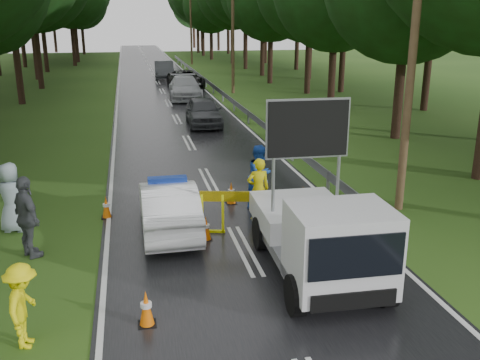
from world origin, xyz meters
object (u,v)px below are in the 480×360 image
object	(u,v)px
barrier	(254,202)
queue_car_second	(185,88)
queue_car_first	(203,111)
work_truck	(321,236)
police_sedan	(168,207)
civilian	(260,177)
queue_car_third	(186,79)
queue_car_fourth	(164,70)
officer	(258,189)

from	to	relation	value
barrier	queue_car_second	distance (m)	24.81
queue_car_first	work_truck	bearing A→B (deg)	-87.64
police_sedan	civilian	xyz separation A→B (m)	(2.85, 1.31, 0.28)
queue_car_third	queue_car_fourth	size ratio (longest dim) A/B	1.04
officer	queue_car_fourth	world-z (taller)	officer
officer	civilian	bearing A→B (deg)	-111.32
barrier	queue_car_third	bearing A→B (deg)	100.47
officer	queue_car_second	bearing A→B (deg)	-95.50
police_sedan	barrier	size ratio (longest dim) A/B	1.48
barrier	queue_car_fourth	world-z (taller)	queue_car_fourth
work_truck	queue_car_second	bearing A→B (deg)	91.38
barrier	queue_car_first	world-z (taller)	queue_car_first
officer	queue_car_third	size ratio (longest dim) A/B	0.36
officer	queue_car_fourth	xyz separation A→B (m)	(-0.03, 36.84, -0.10)
officer	police_sedan	bearing A→B (deg)	2.55
civilian	queue_car_first	xyz separation A→B (m)	(0.12, 13.04, -0.23)
queue_car_third	queue_car_second	bearing A→B (deg)	-102.76
civilian	queue_car_third	world-z (taller)	civilian
work_truck	barrier	bearing A→B (deg)	108.00
police_sedan	work_truck	world-z (taller)	work_truck
queue_car_third	officer	bearing A→B (deg)	-98.39
civilian	queue_car_first	world-z (taller)	civilian
civilian	work_truck	bearing A→B (deg)	-129.76
police_sedan	queue_car_first	distance (m)	14.65
work_truck	queue_car_third	world-z (taller)	work_truck
barrier	queue_car_fourth	size ratio (longest dim) A/B	0.57
queue_car_first	queue_car_second	distance (m)	9.75
barrier	queue_car_fourth	bearing A→B (deg)	102.88
queue_car_third	queue_car_fourth	world-z (taller)	queue_car_fourth
work_truck	officer	world-z (taller)	work_truck
civilian	queue_car_third	bearing A→B (deg)	46.43
barrier	queue_car_fourth	xyz separation A→B (m)	(0.32, 37.84, -0.09)
police_sedan	queue_car_first	xyz separation A→B (m)	(2.97, 14.35, 0.05)
police_sedan	civilian	world-z (taller)	civilian
officer	queue_car_second	world-z (taller)	officer
work_truck	queue_car_fourth	bearing A→B (deg)	92.15
barrier	queue_car_second	size ratio (longest dim) A/B	0.52
work_truck	queue_car_first	xyz separation A→B (m)	(-0.05, 17.83, -0.28)
civilian	queue_car_second	size ratio (longest dim) A/B	0.36
queue_car_first	queue_car_fourth	world-z (taller)	queue_car_fourth
queue_car_first	barrier	bearing A→B (deg)	-90.77
queue_car_fourth	work_truck	bearing A→B (deg)	-87.16
civilian	barrier	bearing A→B (deg)	-150.03
barrier	officer	bearing A→B (deg)	83.92
work_truck	queue_car_fourth	world-z (taller)	work_truck
queue_car_first	queue_car_fourth	size ratio (longest dim) A/B	0.89
officer	civilian	xyz separation A→B (m)	(0.31, 1.00, 0.06)
work_truck	queue_car_second	size ratio (longest dim) A/B	0.89
officer	queue_car_third	xyz separation A→B (m)	(1.21, 29.79, -0.20)
officer	civilian	world-z (taller)	civilian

